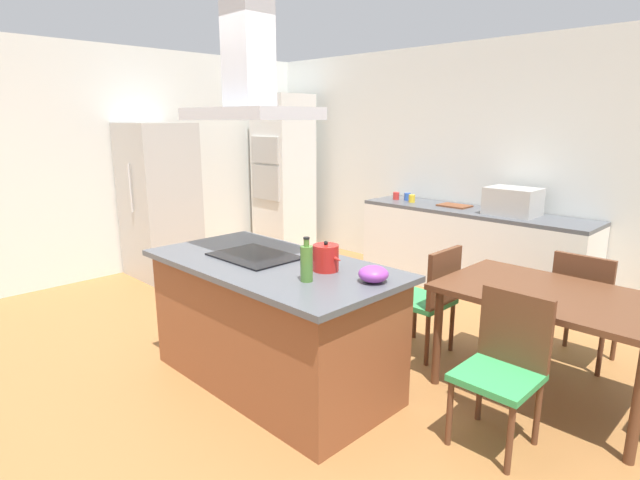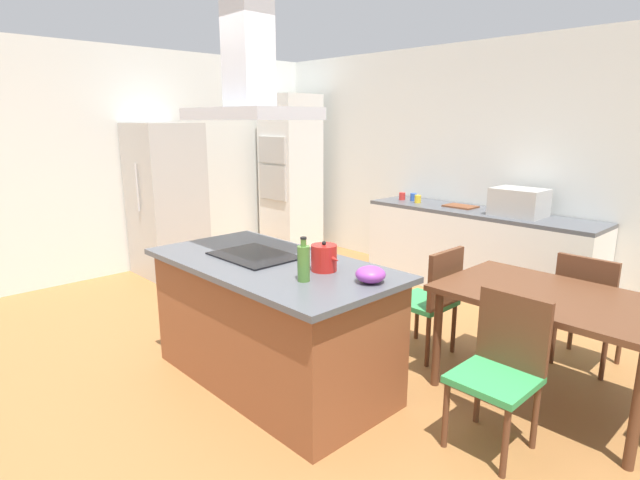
# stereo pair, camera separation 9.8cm
# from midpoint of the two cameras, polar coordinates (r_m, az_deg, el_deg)

# --- Properties ---
(ground) EXTENTS (16.00, 16.00, 0.00)m
(ground) POSITION_cam_midpoint_polar(r_m,az_deg,el_deg) (4.82, 8.13, -9.32)
(ground) COLOR #936033
(wall_back) EXTENTS (7.20, 0.10, 2.70)m
(wall_back) POSITION_cam_midpoint_polar(r_m,az_deg,el_deg) (5.97, 18.79, 7.91)
(wall_back) COLOR silver
(wall_back) RESTS_ON ground
(wall_left) EXTENTS (0.10, 8.80, 2.70)m
(wall_left) POSITION_cam_midpoint_polar(r_m,az_deg,el_deg) (6.83, -18.36, 8.55)
(wall_left) COLOR silver
(wall_left) RESTS_ON ground
(kitchen_island) EXTENTS (1.87, 0.95, 0.90)m
(kitchen_island) POSITION_cam_midpoint_polar(r_m,az_deg,el_deg) (3.63, -6.18, -9.27)
(kitchen_island) COLOR brown
(kitchen_island) RESTS_ON ground
(cooktop) EXTENTS (0.60, 0.44, 0.01)m
(cooktop) POSITION_cam_midpoint_polar(r_m,az_deg,el_deg) (3.62, -8.19, -1.81)
(cooktop) COLOR black
(cooktop) RESTS_ON kitchen_island
(tea_kettle) EXTENTS (0.22, 0.17, 0.20)m
(tea_kettle) POSITION_cam_midpoint_polar(r_m,az_deg,el_deg) (3.24, -0.19, -2.02)
(tea_kettle) COLOR #B21E19
(tea_kettle) RESTS_ON kitchen_island
(olive_oil_bottle) EXTENTS (0.08, 0.08, 0.27)m
(olive_oil_bottle) POSITION_cam_midpoint_polar(r_m,az_deg,el_deg) (3.03, -2.46, -2.58)
(olive_oil_bottle) COLOR #47722D
(olive_oil_bottle) RESTS_ON kitchen_island
(mixing_bowl) EXTENTS (0.18, 0.18, 0.10)m
(mixing_bowl) POSITION_cam_midpoint_polar(r_m,az_deg,el_deg) (3.04, 5.15, -3.86)
(mixing_bowl) COLOR purple
(mixing_bowl) RESTS_ON kitchen_island
(back_counter) EXTENTS (2.55, 0.62, 0.90)m
(back_counter) POSITION_cam_midpoint_polar(r_m,az_deg,el_deg) (5.81, 16.16, -1.07)
(back_counter) COLOR silver
(back_counter) RESTS_ON ground
(countertop_microwave) EXTENTS (0.50, 0.38, 0.28)m
(countertop_microwave) POSITION_cam_midpoint_polar(r_m,az_deg,el_deg) (5.51, 20.50, 4.11)
(countertop_microwave) COLOR #B2AFAA
(countertop_microwave) RESTS_ON back_counter
(coffee_mug_red) EXTENTS (0.08, 0.08, 0.09)m
(coffee_mug_red) POSITION_cam_midpoint_polar(r_m,az_deg,el_deg) (6.26, 8.17, 4.97)
(coffee_mug_red) COLOR red
(coffee_mug_red) RESTS_ON back_counter
(coffee_mug_blue) EXTENTS (0.08, 0.08, 0.09)m
(coffee_mug_blue) POSITION_cam_midpoint_polar(r_m,az_deg,el_deg) (6.21, 9.41, 4.86)
(coffee_mug_blue) COLOR #2D56B2
(coffee_mug_blue) RESTS_ON back_counter
(coffee_mug_yellow) EXTENTS (0.08, 0.08, 0.09)m
(coffee_mug_yellow) POSITION_cam_midpoint_polar(r_m,az_deg,el_deg) (6.07, 9.90, 4.64)
(coffee_mug_yellow) COLOR gold
(coffee_mug_yellow) RESTS_ON back_counter
(cutting_board) EXTENTS (0.34, 0.24, 0.02)m
(cutting_board) POSITION_cam_midpoint_polar(r_m,az_deg,el_deg) (5.88, 14.52, 3.78)
(cutting_board) COLOR brown
(cutting_board) RESTS_ON back_counter
(wall_oven_stack) EXTENTS (0.70, 0.66, 2.20)m
(wall_oven_stack) POSITION_cam_midpoint_polar(r_m,az_deg,el_deg) (7.31, -4.57, 7.50)
(wall_oven_stack) COLOR silver
(wall_oven_stack) RESTS_ON ground
(refrigerator) EXTENTS (0.80, 0.73, 1.82)m
(refrigerator) POSITION_cam_midpoint_polar(r_m,az_deg,el_deg) (6.35, -18.12, 4.24)
(refrigerator) COLOR #B2AFAA
(refrigerator) RESTS_ON ground
(dining_table) EXTENTS (1.40, 0.90, 0.75)m
(dining_table) POSITION_cam_midpoint_polar(r_m,az_deg,el_deg) (3.66, 24.10, -6.67)
(dining_table) COLOR #59331E
(dining_table) RESTS_ON ground
(chair_facing_back_wall) EXTENTS (0.42, 0.42, 0.89)m
(chair_facing_back_wall) POSITION_cam_midpoint_polar(r_m,az_deg,el_deg) (4.31, 27.12, -6.26)
(chair_facing_back_wall) COLOR #33934C
(chair_facing_back_wall) RESTS_ON ground
(chair_at_left_end) EXTENTS (0.42, 0.42, 0.89)m
(chair_at_left_end) POSITION_cam_midpoint_polar(r_m,az_deg,el_deg) (4.09, 11.83, -6.03)
(chair_at_left_end) COLOR #33934C
(chair_at_left_end) RESTS_ON ground
(chair_facing_island) EXTENTS (0.42, 0.42, 0.89)m
(chair_facing_island) POSITION_cam_midpoint_polar(r_m,az_deg,el_deg) (3.14, 19.31, -12.66)
(chair_facing_island) COLOR #33934C
(chair_facing_island) RESTS_ON ground
(range_hood) EXTENTS (0.90, 0.55, 0.78)m
(range_hood) POSITION_cam_midpoint_polar(r_m,az_deg,el_deg) (3.51, -8.87, 17.39)
(range_hood) COLOR #ADADB2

